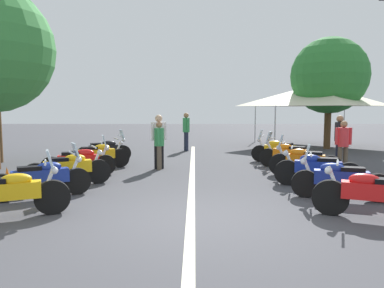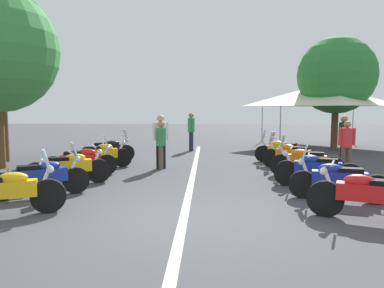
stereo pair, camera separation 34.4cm
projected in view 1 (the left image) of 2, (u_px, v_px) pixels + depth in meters
ground_plane at (191, 220)px, 6.33m from camera, size 80.00×80.00×0.00m
lane_centre_stripe at (192, 176)px, 10.50m from camera, size 16.35×0.16×0.01m
motorcycle_left_row_0 at (8, 193)px, 6.40m from camera, size 1.03×2.08×1.21m
motorcycle_left_row_1 at (42, 177)px, 7.89m from camera, size 1.20×1.95×1.19m
motorcycle_left_row_2 at (69, 168)px, 9.13m from camera, size 1.09×2.01×1.00m
motorcycle_left_row_3 at (80, 161)px, 10.43m from camera, size 0.88×2.06×1.19m
motorcycle_left_row_4 at (97, 155)px, 11.72m from camera, size 1.08×2.00×1.00m
motorcycle_left_row_5 at (105, 150)px, 13.09m from camera, size 1.01×1.86×1.20m
motorcycle_right_row_0 at (374, 194)px, 6.35m from camera, size 1.01×2.02×1.01m
motorcycle_right_row_1 at (339, 179)px, 7.74m from camera, size 0.90×2.03×1.20m
motorcycle_right_row_2 at (317, 169)px, 9.02m from camera, size 0.90×2.09×1.01m
motorcycle_right_row_3 at (304, 161)px, 10.33m from camera, size 0.93×2.00×1.21m
motorcycle_right_row_4 at (289, 154)px, 11.89m from camera, size 1.10×1.92×1.20m
motorcycle_right_row_5 at (279, 150)px, 13.11m from camera, size 0.92×2.01×1.20m
traffic_cone_0 at (7, 180)px, 8.41m from camera, size 0.36×0.36×0.61m
bystander_0 at (343, 142)px, 11.16m from camera, size 0.32×0.53×1.60m
bystander_1 at (159, 142)px, 11.57m from camera, size 0.53×0.32×1.56m
bystander_2 at (186, 128)px, 16.69m from camera, size 0.50×0.32×1.78m
bystander_3 at (159, 137)px, 11.67m from camera, size 0.32×0.49×1.77m
bystander_4 at (339, 136)px, 12.24m from camera, size 0.53×0.32×1.74m
roadside_tree_1 at (329, 76)px, 17.30m from camera, size 3.66×3.66×5.38m
event_tent at (315, 95)px, 18.36m from camera, size 5.81×5.81×3.20m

